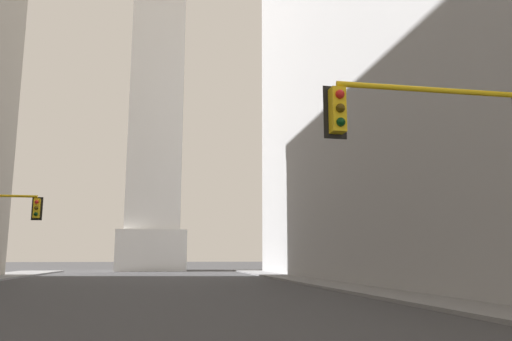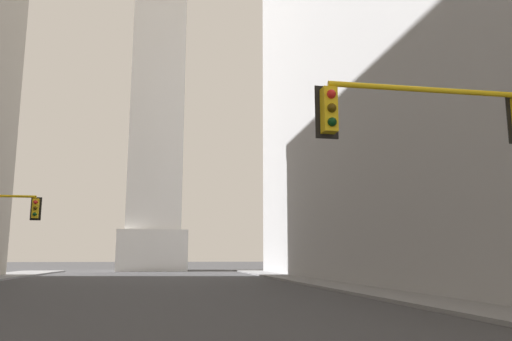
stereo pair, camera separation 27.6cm
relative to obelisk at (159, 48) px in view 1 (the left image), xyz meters
The scene contains 4 objects.
sidewalk_right 56.48m from the obelisk, 73.36° to the right, with size 5.00×83.45×0.15m, color slate.
building_right 45.65m from the obelisk, 58.66° to the right, with size 18.68×56.31×38.99m.
obelisk is the anchor object (origin of this frame).
traffic_light_near_right 66.27m from the obelisk, 81.28° to the right, with size 5.97×0.50×6.06m.
Camera 1 is at (1.61, -1.02, 1.82)m, focal length 35.00 mm.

